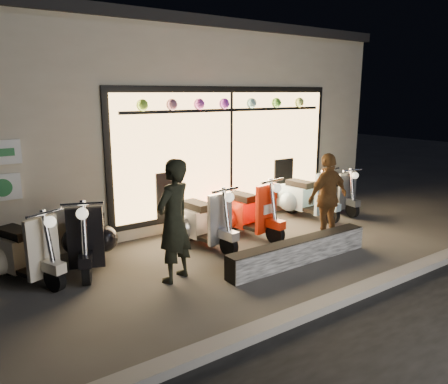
# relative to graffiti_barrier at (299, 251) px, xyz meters

# --- Properties ---
(ground) EXTENTS (40.00, 40.00, 0.00)m
(ground) POSITION_rel_graffiti_barrier_xyz_m (-0.34, 0.65, -0.20)
(ground) COLOR #383533
(ground) RESTS_ON ground
(kerb) EXTENTS (40.00, 0.25, 0.12)m
(kerb) POSITION_rel_graffiti_barrier_xyz_m (-0.34, -1.35, -0.14)
(kerb) COLOR slate
(kerb) RESTS_ON ground
(shop_building) EXTENTS (10.20, 6.23, 4.20)m
(shop_building) POSITION_rel_graffiti_barrier_xyz_m (-0.33, 5.63, 1.90)
(shop_building) COLOR beige
(shop_building) RESTS_ON ground
(graffiti_barrier) EXTENTS (2.83, 0.28, 0.40)m
(graffiti_barrier) POSITION_rel_graffiti_barrier_xyz_m (0.00, 0.00, 0.00)
(graffiti_barrier) COLOR black
(graffiti_barrier) RESTS_ON ground
(scooter_silver) EXTENTS (0.62, 1.58, 1.12)m
(scooter_silver) POSITION_rel_graffiti_barrier_xyz_m (-0.87, 1.73, 0.25)
(scooter_silver) COLOR black
(scooter_silver) RESTS_ON ground
(scooter_red) EXTENTS (0.68, 1.62, 1.15)m
(scooter_red) POSITION_rel_graffiti_barrier_xyz_m (0.17, 1.76, 0.26)
(scooter_red) COLOR black
(scooter_red) RESTS_ON ground
(scooter_black) EXTENTS (0.92, 1.62, 1.17)m
(scooter_black) POSITION_rel_graffiti_barrier_xyz_m (-2.84, 1.96, 0.27)
(scooter_black) COLOR black
(scooter_black) RESTS_ON ground
(scooter_cream) EXTENTS (0.88, 1.53, 1.11)m
(scooter_cream) POSITION_rel_graffiti_barrier_xyz_m (-3.89, 1.95, 0.25)
(scooter_cream) COLOR black
(scooter_cream) RESTS_ON ground
(scooter_blue) EXTENTS (0.60, 1.60, 1.14)m
(scooter_blue) POSITION_rel_graffiti_barrier_xyz_m (2.05, 2.02, 0.26)
(scooter_blue) COLOR black
(scooter_blue) RESTS_ON ground
(scooter_grey) EXTENTS (0.59, 1.46, 1.04)m
(scooter_grey) POSITION_rel_graffiti_barrier_xyz_m (3.00, 2.00, 0.22)
(scooter_grey) COLOR black
(scooter_grey) RESTS_ON ground
(man) EXTENTS (0.79, 0.67, 1.84)m
(man) POSITION_rel_graffiti_barrier_xyz_m (-2.00, 0.59, 0.72)
(man) COLOR black
(man) RESTS_ON ground
(woman) EXTENTS (0.99, 0.42, 1.67)m
(woman) POSITION_rel_graffiti_barrier_xyz_m (1.22, 0.52, 0.64)
(woman) COLOR brown
(woman) RESTS_ON ground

